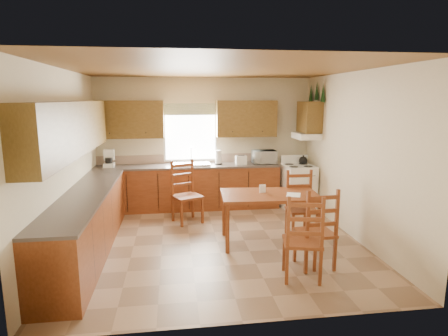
{
  "coord_description": "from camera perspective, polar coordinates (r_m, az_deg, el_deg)",
  "views": [
    {
      "loc": [
        -0.67,
        -5.66,
        2.27
      ],
      "look_at": [
        0.15,
        0.3,
        1.15
      ],
      "focal_mm": 30.0,
      "sensor_mm": 36.0,
      "label": 1
    }
  ],
  "objects": [
    {
      "name": "toaster",
      "position": [
        7.78,
        2.6,
        1.22
      ],
      "size": [
        0.23,
        0.16,
        0.18
      ],
      "primitive_type": "cube",
      "rotation": [
        0.0,
        0.0,
        0.08
      ],
      "color": "white",
      "rests_on": "counter_back"
    },
    {
      "name": "lower_cab_left",
      "position": [
        5.94,
        -20.07,
        -8.05
      ],
      "size": [
        0.6,
        3.6,
        0.88
      ],
      "primitive_type": "cube",
      "color": "brown",
      "rests_on": "floor"
    },
    {
      "name": "backsplash",
      "position": [
        8.0,
        -5.62,
        1.44
      ],
      "size": [
        3.75,
        0.01,
        0.18
      ],
      "primitive_type": "cube",
      "color": "gray",
      "rests_on": "counter_back"
    },
    {
      "name": "paper_towel",
      "position": [
        7.77,
        -0.87,
        1.64
      ],
      "size": [
        0.15,
        0.15,
        0.29
      ],
      "primitive_type": "cylinder",
      "rotation": [
        0.0,
        0.0,
        -0.19
      ],
      "color": "white",
      "rests_on": "counter_back"
    },
    {
      "name": "wall_back",
      "position": [
        7.99,
        -2.97,
        3.93
      ],
      "size": [
        4.5,
        4.5,
        0.0
      ],
      "primitive_type": "plane",
      "color": "beige",
      "rests_on": "floor"
    },
    {
      "name": "wall_left",
      "position": [
        5.95,
        -23.14,
        0.79
      ],
      "size": [
        4.5,
        4.5,
        0.0
      ],
      "primitive_type": "plane",
      "color": "beige",
      "rests_on": "floor"
    },
    {
      "name": "upper_cab_stove",
      "position": [
        7.82,
        12.89,
        7.58
      ],
      "size": [
        0.33,
        0.62,
        0.62
      ],
      "primitive_type": "cube",
      "color": "brown",
      "rests_on": "wall_right"
    },
    {
      "name": "table_card",
      "position": [
        5.94,
        5.9,
        -3.15
      ],
      "size": [
        0.1,
        0.03,
        0.13
      ],
      "primitive_type": "cube",
      "rotation": [
        0.0,
        0.0,
        0.07
      ],
      "color": "white",
      "rests_on": "dining_table"
    },
    {
      "name": "wall_right",
      "position": [
        6.43,
        19.27,
        1.73
      ],
      "size": [
        4.5,
        4.5,
        0.0
      ],
      "primitive_type": "plane",
      "color": "beige",
      "rests_on": "floor"
    },
    {
      "name": "chair_near_right",
      "position": [
        5.26,
        13.73,
        -8.8
      ],
      "size": [
        0.49,
        0.47,
        1.11
      ],
      "primitive_type": "cube",
      "rotation": [
        0.0,
        0.0,
        3.2
      ],
      "color": "brown",
      "rests_on": "floor"
    },
    {
      "name": "chair_far_right",
      "position": [
        6.29,
        11.79,
        -5.59
      ],
      "size": [
        0.47,
        0.44,
        1.09
      ],
      "primitive_type": "cube",
      "rotation": [
        0.0,
        0.0,
        -0.02
      ],
      "color": "brown",
      "rests_on": "floor"
    },
    {
      "name": "wall_front",
      "position": [
        3.59,
        3.16,
        -4.32
      ],
      "size": [
        4.5,
        4.5,
        0.0
      ],
      "primitive_type": "plane",
      "color": "beige",
      "rests_on": "floor"
    },
    {
      "name": "range_hood",
      "position": [
        7.83,
        12.44,
        4.81
      ],
      "size": [
        0.44,
        0.62,
        0.12
      ],
      "primitive_type": "cube",
      "color": "white",
      "rests_on": "wall_right"
    },
    {
      "name": "lower_cab_back",
      "position": [
        7.83,
        -5.46,
        -3.01
      ],
      "size": [
        3.75,
        0.6,
        0.88
      ],
      "primitive_type": "cube",
      "color": "brown",
      "rests_on": "floor"
    },
    {
      "name": "microwave",
      "position": [
        7.93,
        6.14,
        1.7
      ],
      "size": [
        0.46,
        0.34,
        0.27
      ],
      "primitive_type": "imported",
      "rotation": [
        0.0,
        0.0,
        0.02
      ],
      "color": "white",
      "rests_on": "counter_back"
    },
    {
      "name": "pine_decal_b",
      "position": [
        7.85,
        13.96,
        11.34
      ],
      "size": [
        0.22,
        0.22,
        0.36
      ],
      "primitive_type": "cone",
      "color": "#153715",
      "rests_on": "wall_right"
    },
    {
      "name": "counter_back",
      "position": [
        7.74,
        -5.52,
        0.3
      ],
      "size": [
        3.75,
        0.63,
        0.04
      ],
      "primitive_type": "cube",
      "color": "#504541",
      "rests_on": "lower_cab_back"
    },
    {
      "name": "chair_far_left",
      "position": [
        6.93,
        -5.63,
        -3.72
      ],
      "size": [
        0.62,
        0.61,
        1.14
      ],
      "primitive_type": "cube",
      "rotation": [
        0.0,
        0.0,
        0.41
      ],
      "color": "brown",
      "rests_on": "floor"
    },
    {
      "name": "coffeemaker",
      "position": [
        7.81,
        -17.14,
        1.33
      ],
      "size": [
        0.24,
        0.27,
        0.32
      ],
      "primitive_type": "cube",
      "rotation": [
        0.0,
        0.0,
        0.26
      ],
      "color": "white",
      "rests_on": "counter_back"
    },
    {
      "name": "upper_cab_back_left",
      "position": [
        7.8,
        -14.39,
        7.18
      ],
      "size": [
        1.41,
        0.33,
        0.75
      ],
      "primitive_type": "cube",
      "color": "brown",
      "rests_on": "wall_back"
    },
    {
      "name": "window_valance",
      "position": [
        7.86,
        -5.19,
        8.91
      ],
      "size": [
        1.19,
        0.01,
        0.24
      ],
      "primitive_type": "cube",
      "color": "#577143",
      "rests_on": "wall_back"
    },
    {
      "name": "floor",
      "position": [
        6.13,
        -1.03,
        -11.18
      ],
      "size": [
        4.5,
        4.5,
        0.0
      ],
      "primitive_type": "plane",
      "color": "#997759",
      "rests_on": "ground"
    },
    {
      "name": "window_pane",
      "position": [
        7.91,
        -5.14,
        5.29
      ],
      "size": [
        1.05,
        0.01,
        1.1
      ],
      "primitive_type": "cube",
      "color": "white",
      "rests_on": "wall_back"
    },
    {
      "name": "table_paper",
      "position": [
        5.88,
        10.55,
        -4.04
      ],
      "size": [
        0.29,
        0.33,
        0.0
      ],
      "primitive_type": "cube",
      "rotation": [
        0.0,
        0.0,
        -0.36
      ],
      "color": "white",
      "rests_on": "dining_table"
    },
    {
      "name": "chair_near_left",
      "position": [
        4.9,
        11.85,
        -10.18
      ],
      "size": [
        0.55,
        0.53,
        1.11
      ],
      "primitive_type": "cube",
      "rotation": [
        0.0,
        0.0,
        2.94
      ],
      "color": "brown",
      "rests_on": "floor"
    },
    {
      "name": "pine_decal_a",
      "position": [
        7.56,
        14.85,
        11.04
      ],
      "size": [
        0.22,
        0.22,
        0.36
      ],
      "primitive_type": "cone",
      "color": "#153715",
      "rests_on": "wall_right"
    },
    {
      "name": "dining_table",
      "position": [
        6.01,
        6.89,
        -7.63
      ],
      "size": [
        1.56,
        0.96,
        0.81
      ],
      "primitive_type": "cube",
      "rotation": [
        0.0,
        0.0,
        -0.07
      ],
      "color": "brown",
      "rests_on": "floor"
    },
    {
      "name": "stove",
      "position": [
        7.93,
        11.17,
        -2.94
      ],
      "size": [
        0.66,
        0.68,
        0.9
      ],
      "primitive_type": "cube",
      "rotation": [
        0.0,
        0.0,
        0.09
      ],
      "color": "white",
      "rests_on": "floor"
    },
    {
      "name": "counter_left",
      "position": [
        5.82,
        -20.35,
        -3.74
      ],
      "size": [
        0.63,
        3.6,
        0.04
      ],
      "primitive_type": "cube",
      "color": "#504541",
      "rests_on": "lower_cab_left"
    },
    {
      "name": "upper_cab_back_right",
      "position": [
        7.9,
        3.39,
        7.53
      ],
      "size": [
        1.25,
        0.33,
        0.75
      ],
      "primitive_type": "cube",
      "color": "brown",
      "rests_on": "wall_back"
    },
    {
      "name": "ceiling",
      "position": [
        5.71,
        -1.12,
        14.86
      ],
      "size": [
        4.5,
        4.5,
        0.0
      ],
      "primitive_type": "plane",
      "color": "brown",
      "rests_on": "floor"
    },
    {
      "name": "sink_basin",
      "position": [
        7.73,
        -4.97,
        0.61
      ],
      "size": [
        0.75,
        0.45,
        0.04
      ],
      "primitive_type": "cube",
      "color": "silver",
      "rests_on": "counter_back"
    },
    {
      "name": "window_frame",
      "position": [
        7.92,
        -5.14,
        5.29
      ],
      "size": [
        1.13,
        0.02,
        1.18
      ],
      "primitive_type": "cube",
      "color": "white",
      "rests_on": "wall_back"
    },
    {
      "name": "pine_decal_c",
      "position": [
        8.15,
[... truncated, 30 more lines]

